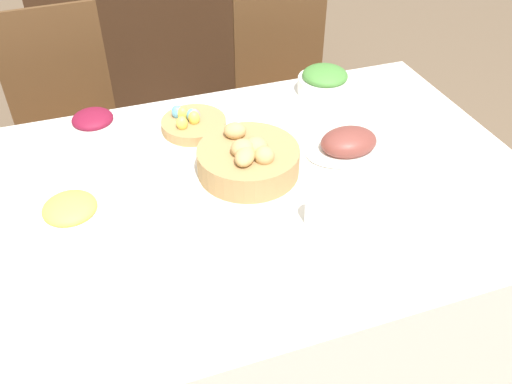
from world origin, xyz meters
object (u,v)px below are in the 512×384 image
(pineapple_bowl, at_px, (72,214))
(dinner_plate, at_px, (240,285))
(knife, at_px, (302,269))
(beet_salad_bowl, at_px, (94,127))
(drinking_cup, at_px, (318,211))
(chair_far_right, at_px, (285,91))
(chair_far_left, at_px, (69,127))
(egg_basket, at_px, (193,123))
(green_salad_bowl, at_px, (324,81))
(butter_dish, at_px, (109,262))
(bread_basket, at_px, (249,159))
(ham_platter, at_px, (348,143))
(spoon, at_px, (313,266))
(sideboard, at_px, (170,35))
(fork, at_px, (174,303))

(pineapple_bowl, xyz_separation_m, dinner_plate, (0.35, -0.34, -0.04))
(knife, bearing_deg, beet_salad_bowl, 117.50)
(drinking_cup, bearing_deg, chair_far_right, 72.48)
(chair_far_left, relative_size, egg_basket, 4.68)
(green_salad_bowl, bearing_deg, drinking_cup, -115.85)
(butter_dish, bearing_deg, bread_basket, 29.99)
(ham_platter, xyz_separation_m, spoon, (-0.30, -0.42, -0.02))
(sideboard, distance_m, dinner_plate, 2.27)
(green_salad_bowl, height_order, drinking_cup, green_salad_bowl)
(sideboard, distance_m, spoon, 2.25)
(chair_far_left, relative_size, sideboard, 0.68)
(spoon, xyz_separation_m, butter_dish, (-0.46, 0.16, 0.01))
(ham_platter, xyz_separation_m, drinking_cup, (-0.22, -0.27, 0.01))
(bread_basket, bearing_deg, drinking_cup, -68.71)
(ham_platter, bearing_deg, butter_dish, -161.44)
(knife, bearing_deg, spoon, -1.24)
(knife, xyz_separation_m, butter_dish, (-0.43, 0.16, 0.01))
(drinking_cup, bearing_deg, beet_salad_bowl, 130.86)
(chair_far_left, xyz_separation_m, fork, (0.19, -1.25, 0.25))
(sideboard, relative_size, butter_dish, 12.15)
(dinner_plate, xyz_separation_m, spoon, (0.19, 0.00, -0.00))
(sideboard, height_order, green_salad_bowl, sideboard)
(chair_far_right, relative_size, chair_far_left, 1.00)
(green_salad_bowl, xyz_separation_m, pineapple_bowl, (-0.91, -0.44, -0.01))
(green_salad_bowl, height_order, dinner_plate, green_salad_bowl)
(fork, bearing_deg, dinner_plate, -1.24)
(chair_far_left, distance_m, knife, 1.37)
(egg_basket, bearing_deg, ham_platter, -32.84)
(butter_dish, bearing_deg, drinking_cup, -1.42)
(chair_far_right, height_order, pineapple_bowl, chair_far_right)
(chair_far_right, relative_size, ham_platter, 3.58)
(beet_salad_bowl, xyz_separation_m, drinking_cup, (0.51, -0.59, -0.01))
(chair_far_right, bearing_deg, sideboard, 115.04)
(ham_platter, height_order, dinner_plate, ham_platter)
(sideboard, bearing_deg, bread_basket, -93.59)
(sideboard, height_order, butter_dish, sideboard)
(bread_basket, bearing_deg, butter_dish, -150.01)
(egg_basket, xyz_separation_m, ham_platter, (0.43, -0.28, 0.00))
(dinner_plate, xyz_separation_m, knife, (0.16, 0.00, -0.00))
(dinner_plate, bearing_deg, chair_far_left, 105.55)
(chair_far_right, height_order, drinking_cup, chair_far_right)
(green_salad_bowl, bearing_deg, spoon, -116.12)
(ham_platter, relative_size, green_salad_bowl, 1.45)
(spoon, bearing_deg, chair_far_right, 72.50)
(sideboard, distance_m, egg_basket, 1.59)
(sideboard, xyz_separation_m, spoon, (-0.09, -2.23, 0.33))
(chair_far_right, xyz_separation_m, beet_salad_bowl, (-0.86, -0.52, 0.29))
(egg_basket, height_order, ham_platter, egg_basket)
(chair_far_left, relative_size, butter_dish, 8.24)
(egg_basket, bearing_deg, chair_far_left, 125.96)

